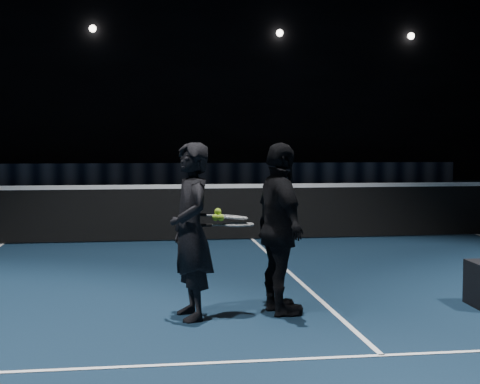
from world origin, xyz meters
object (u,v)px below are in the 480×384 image
object	(u,v)px
racket_lower	(239,224)
racket_upper	(233,217)
player_a	(191,231)
player_b	(280,229)
tennis_balls	(218,216)

from	to	relation	value
racket_lower	racket_upper	size ratio (longest dim) A/B	1.00
racket_lower	racket_upper	world-z (taller)	racket_upper
racket_upper	player_a	bearing A→B (deg)	-178.29
player_b	racket_upper	bearing A→B (deg)	79.50
player_b	tennis_balls	distance (m)	0.61
player_a	racket_lower	bearing A→B (deg)	81.13
tennis_balls	player_b	bearing A→B (deg)	3.05
player_a	player_b	bearing A→B (deg)	81.13
racket_upper	tennis_balls	distance (m)	0.15
player_a	racket_upper	world-z (taller)	player_a
player_a	tennis_balls	world-z (taller)	player_a
racket_lower	racket_upper	bearing A→B (deg)	141.34
player_b	racket_upper	size ratio (longest dim) A/B	2.40
player_b	racket_lower	size ratio (longest dim) A/B	2.40
player_a	racket_upper	distance (m)	0.42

